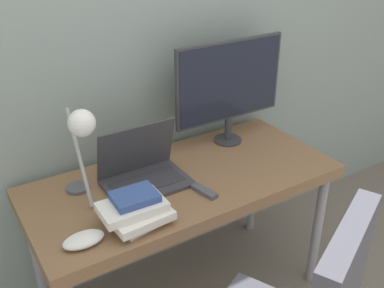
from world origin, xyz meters
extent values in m
cube|color=gray|center=(0.00, 0.72, 1.30)|extent=(8.00, 0.05, 2.60)
cube|color=brown|center=(0.00, 0.33, 0.72)|extent=(1.44, 0.66, 0.06)
cylinder|color=gray|center=(0.66, 0.06, 0.34)|extent=(0.05, 0.05, 0.69)
cylinder|color=gray|center=(-0.66, 0.60, 0.34)|extent=(0.05, 0.05, 0.69)
cylinder|color=gray|center=(0.66, 0.60, 0.34)|extent=(0.05, 0.05, 0.69)
cube|color=#38383D|center=(-0.17, 0.36, 0.76)|extent=(0.37, 0.25, 0.02)
cube|color=#2D2D33|center=(-0.17, 0.36, 0.77)|extent=(0.32, 0.15, 0.00)
cube|color=#38383D|center=(-0.17, 0.45, 0.89)|extent=(0.37, 0.07, 0.25)
cube|color=silver|center=(-0.17, 0.45, 0.89)|extent=(0.33, 0.06, 0.22)
cylinder|color=#333338|center=(0.39, 0.52, 0.75)|extent=(0.15, 0.15, 0.01)
cylinder|color=#333338|center=(0.39, 0.52, 0.83)|extent=(0.04, 0.04, 0.13)
cube|color=#333338|center=(0.39, 0.52, 1.09)|extent=(0.62, 0.02, 0.41)
cube|color=black|center=(0.39, 0.51, 1.09)|extent=(0.60, 0.00, 0.39)
cylinder|color=#4C4C51|center=(-0.45, 0.49, 0.76)|extent=(0.10, 0.10, 0.02)
cylinder|color=#99999E|center=(-0.45, 0.40, 0.95)|extent=(0.02, 0.19, 0.38)
sphere|color=white|center=(-0.45, 0.31, 1.14)|extent=(0.11, 0.11, 0.11)
cube|color=silver|center=(-0.32, 0.15, 0.76)|extent=(0.24, 0.23, 0.02)
cube|color=silver|center=(-0.33, 0.13, 0.79)|extent=(0.25, 0.21, 0.03)
cube|color=silver|center=(-0.35, 0.14, 0.82)|extent=(0.26, 0.16, 0.04)
cube|color=#334C8C|center=(-0.33, 0.15, 0.86)|extent=(0.18, 0.14, 0.03)
cube|color=#4C4C51|center=(-0.36, 0.17, 0.76)|extent=(0.11, 0.16, 0.02)
cube|color=#4C4C51|center=(0.01, 0.17, 0.76)|extent=(0.07, 0.14, 0.02)
ellipsoid|color=white|center=(-0.56, 0.12, 0.77)|extent=(0.16, 0.09, 0.04)
camera|label=1|loc=(-0.91, -1.20, 1.84)|focal=42.00mm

